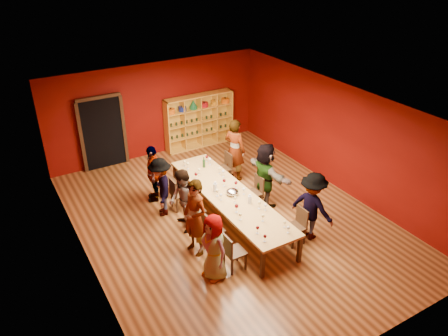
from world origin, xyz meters
The scene contains 47 objects.
room_shell centered at (0.00, 0.00, 1.50)m, with size 7.10×9.10×3.04m.
tasting_table centered at (0.00, 0.00, 0.70)m, with size 1.10×4.50×0.75m.
doorway centered at (-1.80, 4.43, 1.12)m, with size 1.40×0.17×2.30m.
shelving_unit centered at (1.40, 4.32, 0.98)m, with size 2.40×0.40×1.80m.
chair_person_left_0 centered at (-0.91, -1.62, 0.50)m, with size 0.42×0.42×0.89m.
person_left_0 centered at (-1.34, -1.62, 0.76)m, with size 0.74×0.40×1.52m, color #121833.
chair_person_left_1 centered at (-0.91, -0.70, 0.50)m, with size 0.42×0.42×0.89m.
person_left_1 centered at (-1.30, -0.70, 0.92)m, with size 0.67×0.49×1.84m, color #5683B1.
chair_person_left_2 centered at (-0.91, 0.22, 0.50)m, with size 0.42×0.42×0.89m.
person_left_2 centered at (-1.16, 0.22, 0.80)m, with size 0.78×0.43×1.60m, color #46464B.
chair_person_left_3 centered at (-0.91, 1.11, 0.50)m, with size 0.42×0.42×0.89m.
person_left_3 centered at (-1.34, 1.11, 0.79)m, with size 1.02×0.42×1.58m, color #5474AD.
chair_person_left_4 centered at (-0.91, 1.86, 0.50)m, with size 0.42×0.42×0.89m.
person_left_4 centered at (-1.24, 1.86, 0.80)m, with size 0.93×0.43×1.60m, color silver.
chair_person_right_0 centered at (0.91, -1.57, 0.50)m, with size 0.42×0.42×0.89m.
person_right_0 centered at (1.29, -1.57, 0.85)m, with size 1.10×0.45×1.70m, color #48484D.
chair_person_right_2 centered at (0.91, 0.18, 0.50)m, with size 0.42×0.42×0.89m.
person_right_2 centered at (1.20, 0.18, 0.88)m, with size 1.63×0.47×1.76m, color #131936.
chair_person_right_4 centered at (0.91, 1.75, 0.50)m, with size 0.42×0.42×0.89m.
person_right_4 centered at (1.23, 1.75, 0.93)m, with size 0.68×0.50×1.86m, color beige.
wine_glass_0 centered at (0.06, -1.36, 0.89)m, with size 0.08×0.08×0.19m.
wine_glass_1 centered at (-0.30, -1.67, 0.89)m, with size 0.08×0.08×0.19m.
wine_glass_2 centered at (0.36, -1.03, 0.88)m, with size 0.07×0.07×0.18m.
wine_glass_3 centered at (-0.18, 1.26, 0.89)m, with size 0.08×0.08×0.19m.
wine_glass_4 centered at (0.27, -0.90, 0.91)m, with size 0.09×0.09×0.22m.
wine_glass_5 centered at (-0.35, -1.06, 0.89)m, with size 0.08×0.08×0.19m.
wine_glass_6 centered at (0.32, 1.04, 0.89)m, with size 0.08×0.08×0.19m.
wine_glass_7 centered at (0.31, -0.19, 0.89)m, with size 0.08×0.08×0.19m.
wine_glass_8 centered at (0.35, 1.82, 0.89)m, with size 0.08×0.08×0.20m.
wine_glass_9 centered at (-0.30, 0.06, 0.90)m, with size 0.09×0.09×0.21m.
wine_glass_10 centered at (-0.27, -0.76, 0.91)m, with size 0.09×0.09×0.22m.
wine_glass_11 centered at (-0.33, -1.99, 0.88)m, with size 0.07×0.07×0.18m.
wine_glass_12 centered at (0.33, 1.60, 0.91)m, with size 0.09×0.09×0.22m.
wine_glass_13 centered at (0.09, 0.40, 0.90)m, with size 0.08×0.08×0.21m.
wine_glass_14 centered at (-0.30, 1.88, 0.88)m, with size 0.07×0.07×0.18m.
wine_glass_15 centered at (0.29, 0.16, 0.90)m, with size 0.08×0.08×0.21m.
wine_glass_16 centered at (-0.30, 1.70, 0.90)m, with size 0.08×0.08×0.21m.
wine_glass_17 centered at (0.34, -1.79, 0.88)m, with size 0.07×0.07×0.18m.
wine_glass_18 centered at (0.31, 0.84, 0.90)m, with size 0.08×0.08×0.20m.
wine_glass_19 centered at (-0.09, -0.41, 0.88)m, with size 0.07×0.07×0.18m.
wine_glass_20 centered at (-0.37, 1.07, 0.90)m, with size 0.08×0.08×0.20m.
wine_glass_21 centered at (0.27, -1.99, 0.88)m, with size 0.07×0.07×0.18m.
wine_glass_22 centered at (-0.31, -0.13, 0.88)m, with size 0.07×0.07×0.18m.
spittoon_bowl centered at (0.06, -0.05, 0.82)m, with size 0.31×0.31×0.17m, color #AFB2B6.
carafe_a centered at (-0.23, 0.29, 0.87)m, with size 0.11×0.11×0.27m.
carafe_b centered at (0.21, -0.59, 0.86)m, with size 0.11×0.11×0.24m.
wine_bottle centered at (0.13, 1.56, 0.87)m, with size 0.10×0.10×0.31m.
Camera 1 is at (-4.73, -7.83, 6.41)m, focal length 35.00 mm.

